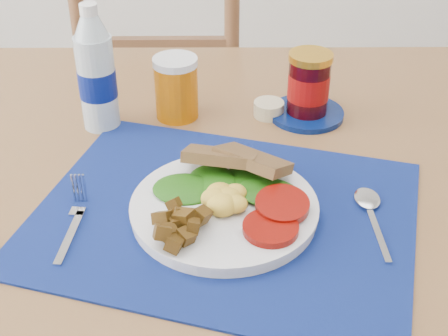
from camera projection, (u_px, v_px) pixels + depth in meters
name	position (u px, v px, depth m)	size (l,w,h in m)	color
table	(156.00, 202.00, 1.04)	(1.40, 0.90, 0.75)	brown
chair_far	(163.00, 80.00, 1.64)	(0.42, 0.40, 1.12)	brown
placemat	(224.00, 215.00, 0.87)	(0.52, 0.41, 0.00)	black
breakfast_plate	(220.00, 205.00, 0.86)	(0.26, 0.26, 0.06)	silver
fork	(75.00, 221.00, 0.85)	(0.02, 0.16, 0.00)	#B2B5BA
spoon	(371.00, 211.00, 0.87)	(0.04, 0.16, 0.00)	#B2B5BA
water_bottle	(97.00, 75.00, 1.03)	(0.06, 0.06, 0.22)	#ADBFCC
juice_glass	(176.00, 89.00, 1.08)	(0.07, 0.07, 0.10)	#C06105
ramekin	(269.00, 109.00, 1.10)	(0.05, 0.05, 0.03)	#C8BC92
jam_on_saucer	(308.00, 89.00, 1.08)	(0.13, 0.13, 0.12)	#051753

